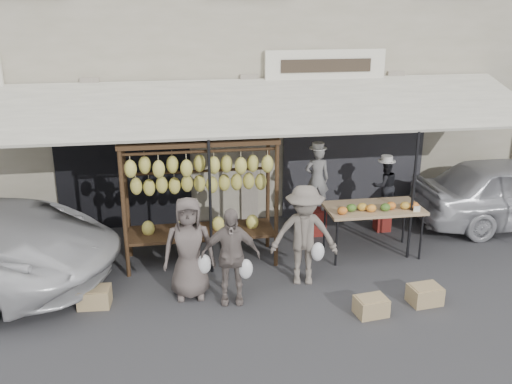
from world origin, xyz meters
TOP-DOWN VIEW (x-y plane):
  - ground_plane at (0.00, 0.00)m, footprint 90.00×90.00m
  - shophouse at (-0.00, 6.50)m, footprint 24.00×6.15m
  - awning at (0.01, 2.28)m, footprint 10.00×2.35m
  - banana_rack at (-1.14, 1.55)m, footprint 2.60×0.90m
  - produce_table at (1.91, 1.36)m, footprint 1.70×0.90m
  - vendor_left at (1.15, 2.46)m, footprint 0.50×0.36m
  - vendor_right at (2.51, 2.43)m, footprint 0.54×0.43m
  - customer_left at (-1.40, 0.39)m, footprint 0.81×0.54m
  - customer_mid at (-0.80, 0.12)m, footprint 0.92×0.47m
  - customer_right at (0.43, 0.54)m, footprint 1.17×0.81m
  - stool_left at (1.15, 2.46)m, footprint 0.40×0.40m
  - stool_right at (2.51, 2.43)m, footprint 0.33×0.33m
  - crate_near_a at (1.17, -0.60)m, footprint 0.49×0.40m
  - crate_near_b at (2.09, -0.42)m, footprint 0.50×0.40m
  - crate_far at (-2.84, 0.32)m, footprint 0.50×0.39m

SIDE VIEW (x-z plane):
  - ground_plane at x=0.00m, z-range 0.00..0.00m
  - crate_near_a at x=1.17m, z-range 0.00..0.27m
  - crate_near_b at x=2.09m, z-range 0.00..0.28m
  - crate_far at x=-2.84m, z-range 0.00..0.28m
  - stool_right at x=2.51m, z-range 0.00..0.40m
  - stool_left at x=1.15m, z-range 0.00..0.50m
  - customer_mid at x=-0.80m, z-range 0.00..1.51m
  - customer_left at x=-1.40m, z-range 0.00..1.62m
  - customer_right at x=0.43m, z-range 0.00..1.66m
  - produce_table at x=1.91m, z-range 0.36..1.40m
  - vendor_right at x=2.51m, z-range 0.40..1.46m
  - vendor_left at x=1.15m, z-range 0.50..1.77m
  - banana_rack at x=-1.14m, z-range 0.45..2.69m
  - awning at x=0.01m, z-range 1.12..4.03m
  - shophouse at x=0.00m, z-range 0.00..7.30m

